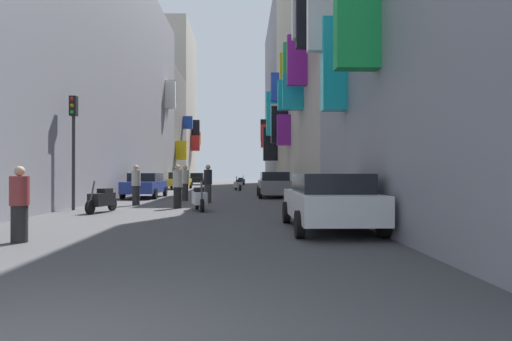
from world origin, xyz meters
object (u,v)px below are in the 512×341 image
pedestrian_mid_street (185,183)px  pedestrian_far_away (136,185)px  parked_car_white (329,200)px  pedestrian_near_left (208,184)px  traffic_light_near_corner (73,132)px  parked_car_black (198,178)px  scooter_silver (238,185)px  parked_car_blue (145,185)px  scooter_blue (241,181)px  parked_car_grey (274,184)px  pedestrian_near_right (178,186)px  pedestrian_crossing (20,205)px  scooter_white (199,198)px  scooter_black (102,199)px  parked_car_yellow (179,180)px

pedestrian_mid_street → pedestrian_far_away: pedestrian_mid_street is taller
parked_car_white → pedestrian_far_away: size_ratio=2.47×
pedestrian_near_left → traffic_light_near_corner: size_ratio=0.42×
parked_car_black → scooter_silver: parked_car_black is taller
pedestrian_mid_street → pedestrian_far_away: 3.45m
parked_car_blue → scooter_blue: size_ratio=2.41×
parked_car_white → parked_car_grey: bearing=91.4°
pedestrian_near_right → pedestrian_far_away: pedestrian_far_away is taller
parked_car_white → scooter_blue: bearing=93.5°
scooter_silver → pedestrian_near_left: size_ratio=0.99×
parked_car_black → pedestrian_near_left: pedestrian_near_left is taller
pedestrian_crossing → pedestrian_near_left: 11.78m
scooter_blue → scooter_white: 33.35m
parked_car_black → scooter_silver: 17.53m
scooter_black → pedestrian_far_away: 3.43m
parked_car_grey → parked_car_white: parked_car_grey is taller
scooter_white → pedestrian_near_left: size_ratio=1.08×
scooter_silver → pedestrian_mid_street: pedestrian_mid_street is taller
scooter_silver → scooter_blue: (0.18, 14.77, 0.00)m
traffic_light_near_corner → pedestrian_near_left: bearing=38.5°
parked_car_white → scooter_silver: (-2.56, 24.12, -0.28)m
scooter_silver → scooter_blue: 14.77m
parked_car_yellow → pedestrian_far_away: pedestrian_far_away is taller
scooter_silver → pedestrian_near_right: 17.63m
parked_car_grey → parked_car_blue: size_ratio=0.99×
scooter_silver → parked_car_yellow: bearing=149.5°
traffic_light_near_corner → parked_car_white: bearing=-34.5°
pedestrian_near_left → pedestrian_far_away: size_ratio=1.03×
scooter_white → pedestrian_far_away: pedestrian_far_away is taller
parked_car_yellow → parked_car_blue: parked_car_yellow is taller
parked_car_grey → pedestrian_near_left: 5.73m
parked_car_grey → parked_car_blue: bearing=-179.0°
parked_car_white → parked_car_blue: parked_car_blue is taller
scooter_silver → traffic_light_near_corner: traffic_light_near_corner is taller
parked_car_black → pedestrian_crossing: (0.92, -42.65, 0.03)m
parked_car_yellow → scooter_black: parked_car_yellow is taller
parked_car_blue → scooter_white: (3.94, -8.57, -0.28)m
parked_car_grey → pedestrian_mid_street: size_ratio=2.49×
parked_car_grey → scooter_blue: 24.71m
scooter_black → pedestrian_mid_street: 6.73m
parked_car_yellow → traffic_light_near_corner: size_ratio=0.94×
scooter_silver → scooter_blue: same height
pedestrian_far_away → parked_car_yellow: bearing=92.9°
pedestrian_crossing → pedestrian_near_right: pedestrian_near_right is taller
parked_car_black → pedestrian_near_right: (2.84, -34.28, 0.13)m
parked_car_grey → parked_car_white: bearing=-88.6°
parked_car_white → scooter_white: (-3.76, 5.57, -0.28)m
parked_car_grey → parked_car_yellow: (-7.38, 12.90, -0.01)m
parked_car_blue → pedestrian_mid_street: size_ratio=2.52×
scooter_blue → pedestrian_near_left: 29.25m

